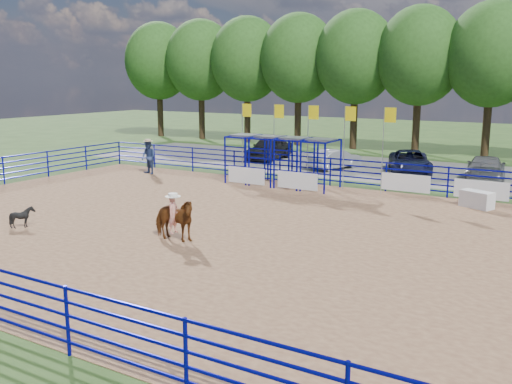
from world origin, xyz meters
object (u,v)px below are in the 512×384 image
at_px(spectator_cowboy, 148,157).
at_px(car_b, 335,159).
at_px(car_c, 410,162).
at_px(announcer_table, 477,199).
at_px(car_d, 486,169).
at_px(car_a, 269,148).
at_px(calf, 23,217).
at_px(horse_and_rider, 173,217).

height_order(spectator_cowboy, car_b, spectator_cowboy).
height_order(car_b, car_c, car_c).
bearing_deg(announcer_table, spectator_cowboy, -178.35).
bearing_deg(announcer_table, car_d, 96.63).
bearing_deg(car_a, calf, -90.09).
height_order(announcer_table, spectator_cowboy, spectator_cowboy).
bearing_deg(horse_and_rider, car_a, 110.43).
height_order(spectator_cowboy, car_a, spectator_cowboy).
bearing_deg(calf, car_a, -6.15).
height_order(calf, car_c, car_c).
distance_m(announcer_table, spectator_cowboy, 18.26).
xyz_separation_m(spectator_cowboy, car_a, (2.99, 9.05, -0.23)).
distance_m(horse_and_rider, car_c, 18.61).
bearing_deg(car_b, car_d, -161.57).
bearing_deg(calf, horse_and_rider, -85.01).
distance_m(calf, spectator_cowboy, 12.56).
bearing_deg(car_a, car_b, -18.87).
xyz_separation_m(car_b, car_c, (4.52, 0.59, 0.06)).
xyz_separation_m(calf, spectator_cowboy, (-4.18, 11.83, 0.60)).
relative_size(car_b, car_c, 0.77).
bearing_deg(announcer_table, car_a, 150.80).
height_order(car_a, car_d, car_a).
height_order(horse_and_rider, car_a, horse_and_rider).
height_order(calf, spectator_cowboy, spectator_cowboy).
relative_size(calf, spectator_cowboy, 0.40).
xyz_separation_m(announcer_table, horse_and_rider, (-8.05, -10.81, 0.48)).
xyz_separation_m(announcer_table, spectator_cowboy, (-18.24, -0.52, 0.64)).
height_order(horse_and_rider, car_c, horse_and_rider).
bearing_deg(car_c, car_b, 167.14).
xyz_separation_m(calf, car_d, (13.23, 19.46, 0.29)).
xyz_separation_m(announcer_table, car_a, (-15.25, 8.52, 0.41)).
distance_m(car_b, car_c, 4.56).
bearing_deg(car_d, car_b, -7.27).
xyz_separation_m(car_a, car_d, (14.42, -1.42, -0.08)).
height_order(spectator_cowboy, car_c, spectator_cowboy).
xyz_separation_m(car_a, car_b, (5.60, -1.55, -0.16)).
relative_size(calf, car_a, 0.18).
relative_size(horse_and_rider, car_d, 0.48).
relative_size(car_a, car_d, 0.95).
relative_size(announcer_table, calf, 1.68).
bearing_deg(car_a, car_c, -8.78).
bearing_deg(car_b, announcer_table, 161.71).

